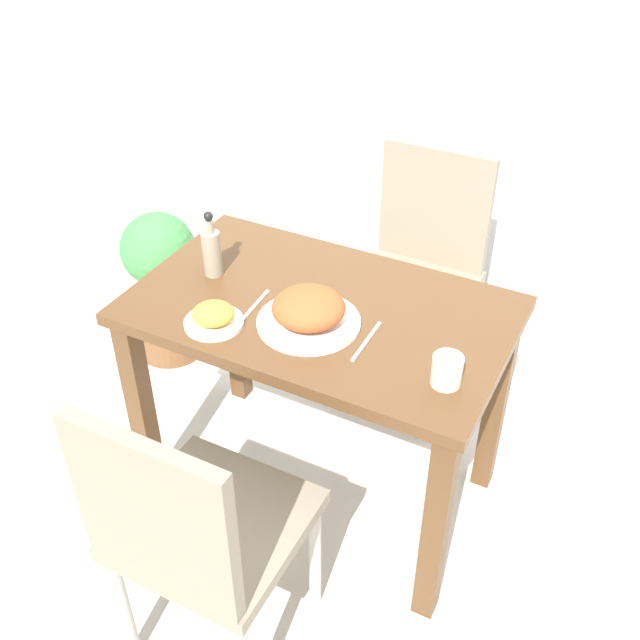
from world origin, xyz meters
name	(u,v)px	position (x,y,z in m)	size (l,w,h in m)	color
ground_plane	(320,484)	(0.00, 0.00, 0.00)	(16.00, 16.00, 0.00)	beige
dining_table	(320,341)	(0.00, 0.00, 0.60)	(1.04, 0.63, 0.73)	brown
chair_near	(193,530)	(0.01, -0.65, 0.51)	(0.42, 0.42, 0.90)	gray
chair_far	(420,263)	(0.05, 0.67, 0.51)	(0.42, 0.42, 0.90)	gray
food_plate	(309,311)	(0.01, -0.09, 0.77)	(0.28, 0.28, 0.10)	white
side_plate	(213,317)	(-0.21, -0.21, 0.76)	(0.16, 0.16, 0.06)	white
drink_cup	(447,370)	(0.42, -0.15, 0.77)	(0.07, 0.07, 0.08)	silver
sauce_bottle	(212,250)	(-0.35, 0.00, 0.81)	(0.05, 0.05, 0.20)	gray
fork_utensil	(254,306)	(-0.16, -0.09, 0.73)	(0.02, 0.17, 0.00)	silver
spoon_utensil	(367,341)	(0.18, -0.09, 0.73)	(0.01, 0.18, 0.00)	silver
potted_plant_left	(163,283)	(-0.87, 0.36, 0.32)	(0.28, 0.28, 0.61)	brown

